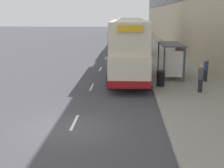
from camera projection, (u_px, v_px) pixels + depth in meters
ground_plane at (72, 128)px, 13.31m from camera, size 220.00×220.00×0.00m
pavement at (153, 44)px, 50.52m from camera, size 5.00×93.00×0.14m
lane_mark_0 at (74, 122)px, 13.97m from camera, size 0.12×2.00×0.01m
lane_mark_1 at (92, 87)px, 20.78m from camera, size 0.12×2.00×0.01m
lane_mark_2 at (100, 69)px, 27.58m from camera, size 0.12×2.00×0.01m
lane_mark_3 at (106, 58)px, 34.38m from camera, size 0.12×2.00×0.01m
lane_mark_4 at (109, 51)px, 41.19m from camera, size 0.12×2.00×0.01m
lane_mark_5 at (112, 46)px, 47.99m from camera, size 0.12×2.00×0.01m
lane_mark_6 at (114, 42)px, 54.80m from camera, size 0.12×2.00×0.01m
lane_mark_7 at (115, 39)px, 61.60m from camera, size 0.12×2.00×0.01m
lane_mark_8 at (116, 36)px, 68.40m from camera, size 0.12×2.00×0.01m
bus_shelter at (174, 54)px, 22.94m from camera, size 1.60×4.20×2.48m
double_decker_bus_near at (129, 48)px, 23.16m from camera, size 2.85×11.09×4.30m
double_decker_bus_ahead at (130, 36)px, 36.56m from camera, size 2.85×10.46×4.30m
car_0 at (127, 30)px, 77.82m from camera, size 2.07×4.30×1.73m
pedestrian_at_shelter at (201, 78)px, 18.71m from camera, size 0.33×0.33×1.66m
pedestrian_1 at (206, 70)px, 21.74m from camera, size 0.32×0.32×1.59m
litter_bin at (161, 78)px, 20.36m from camera, size 0.55×0.55×1.05m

